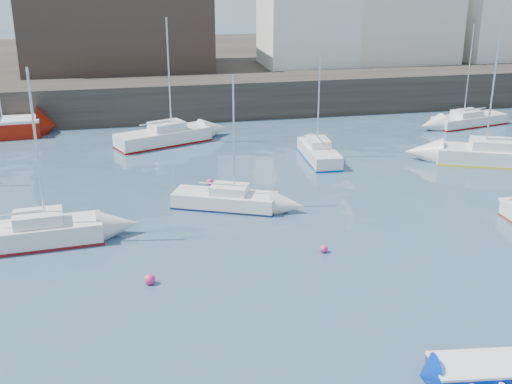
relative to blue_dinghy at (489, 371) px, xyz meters
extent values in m
plane|color=#2D4760|center=(-4.29, 2.00, -0.37)|extent=(220.00, 220.00, 0.00)
cube|color=#28231E|center=(-4.29, 37.00, 1.13)|extent=(90.00, 5.00, 3.00)
cube|color=#28231E|center=(-4.29, 55.00, 1.03)|extent=(90.00, 32.00, 2.80)
cube|color=beige|center=(15.71, 44.00, 6.93)|extent=(10.00, 8.00, 9.00)
cube|color=white|center=(26.71, 43.50, 6.18)|extent=(9.00, 7.00, 7.50)
cube|color=white|center=(6.71, 43.50, 5.68)|extent=(8.00, 7.00, 6.50)
cube|color=#3D2D26|center=(-10.29, 45.00, 5.93)|extent=(16.00, 10.00, 7.00)
cube|color=#8D1104|center=(0.00, 0.00, -0.30)|extent=(3.32, 1.69, 0.16)
cube|color=#0025A7|center=(0.00, 0.00, 0.00)|extent=(3.62, 1.90, 0.44)
cube|color=white|center=(0.00, 0.00, 0.26)|extent=(3.69, 1.94, 0.08)
cube|color=white|center=(0.00, 0.00, 0.07)|extent=(2.88, 1.37, 0.40)
cube|color=tan|center=(0.00, 0.00, 0.17)|extent=(0.37, 1.06, 0.06)
cylinder|color=white|center=(-0.78, 0.95, -0.03)|extent=(0.18, 0.18, 0.35)
cylinder|color=white|center=(0.10, 0.84, -0.03)|extent=(0.18, 0.18, 0.35)
cylinder|color=white|center=(0.99, 0.73, -0.03)|extent=(0.18, 0.18, 0.35)
cube|color=silver|center=(-14.71, 13.28, 0.12)|extent=(6.21, 2.47, 0.99)
cube|color=maroon|center=(-14.71, 13.28, -0.31)|extent=(6.27, 2.49, 0.13)
cube|color=silver|center=(-14.40, 13.31, 0.89)|extent=(2.24, 1.64, 0.55)
cylinder|color=silver|center=(-14.10, 13.33, 4.10)|extent=(0.11, 0.11, 6.97)
cube|color=silver|center=(-5.52, 16.06, 0.02)|extent=(5.54, 3.71, 0.80)
cube|color=#0F1C3B|center=(-5.52, 16.06, -0.32)|extent=(5.60, 3.75, 0.11)
cube|color=silver|center=(-5.28, 15.96, 0.64)|extent=(2.22, 1.92, 0.44)
cylinder|color=silver|center=(-5.04, 15.85, 3.48)|extent=(0.09, 0.09, 6.11)
cube|color=silver|center=(12.42, 19.99, 0.13)|extent=(7.57, 4.96, 1.00)
cube|color=yellow|center=(12.42, 19.99, -0.31)|extent=(7.64, 5.01, 0.13)
cube|color=silver|center=(12.08, 20.13, 0.91)|extent=(3.01, 2.59, 0.56)
cylinder|color=silver|center=(11.75, 20.27, 4.79)|extent=(0.11, 0.11, 8.32)
cube|color=silver|center=(1.76, 23.10, 0.06)|extent=(1.92, 5.34, 0.86)
cube|color=#014492|center=(1.76, 23.10, -0.32)|extent=(1.94, 5.40, 0.11)
cube|color=silver|center=(1.77, 23.36, 0.73)|extent=(1.35, 1.90, 0.48)
cylinder|color=silver|center=(1.78, 23.62, 3.52)|extent=(0.10, 0.10, 6.06)
cube|color=silver|center=(15.88, 29.48, 0.01)|extent=(6.30, 3.27, 0.77)
cube|color=#840502|center=(15.88, 29.48, -0.32)|extent=(6.36, 3.30, 0.10)
cube|color=silver|center=(15.59, 29.41, 0.61)|extent=(2.38, 1.89, 0.43)
cylinder|color=silver|center=(15.30, 29.34, 3.86)|extent=(0.09, 0.09, 6.92)
cube|color=silver|center=(-7.74, 28.91, 0.12)|extent=(6.89, 4.41, 0.99)
cube|color=maroon|center=(-7.74, 28.91, -0.31)|extent=(6.95, 4.46, 0.13)
cube|color=silver|center=(-7.44, 29.03, 0.89)|extent=(2.73, 2.33, 0.55)
cylinder|color=silver|center=(-7.13, 29.16, 4.39)|extent=(0.11, 0.11, 7.56)
sphere|color=#FF2C7B|center=(-9.79, 8.44, -0.37)|extent=(0.45, 0.45, 0.45)
sphere|color=#FF2C7B|center=(-2.13, 9.83, -0.37)|extent=(0.37, 0.37, 0.37)
sphere|color=#FF2C7B|center=(-5.78, 19.77, -0.37)|extent=(0.38, 0.38, 0.38)
camera|label=1|loc=(-10.34, -14.62, 11.78)|focal=45.00mm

